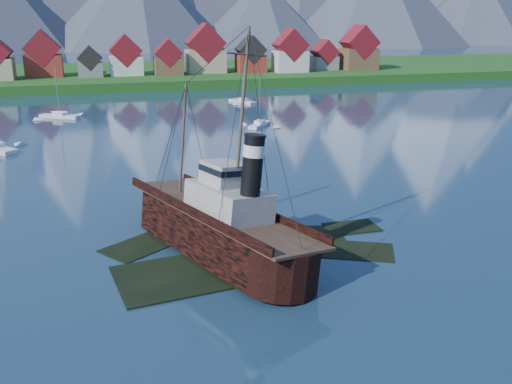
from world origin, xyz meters
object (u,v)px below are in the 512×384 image
object	(u,v)px
tugboat_wreck	(213,221)
sailboat_d	(260,125)
sailboat_e	(242,102)
sailboat_c	(60,117)

from	to	relation	value
tugboat_wreck	sailboat_d	xyz separation A→B (m)	(23.03, 63.46, -2.77)
tugboat_wreck	sailboat_d	world-z (taller)	tugboat_wreck
sailboat_d	sailboat_e	xyz separation A→B (m)	(4.64, 33.93, -0.02)
sailboat_c	tugboat_wreck	bearing A→B (deg)	-138.27
tugboat_wreck	sailboat_c	xyz separation A→B (m)	(-19.70, 86.02, -2.75)
sailboat_d	sailboat_c	bearing A→B (deg)	-168.46
tugboat_wreck	sailboat_e	bearing A→B (deg)	52.59
sailboat_c	sailboat_d	world-z (taller)	sailboat_c
sailboat_d	sailboat_e	size ratio (longest dim) A/B	1.03
tugboat_wreck	sailboat_e	distance (m)	101.28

